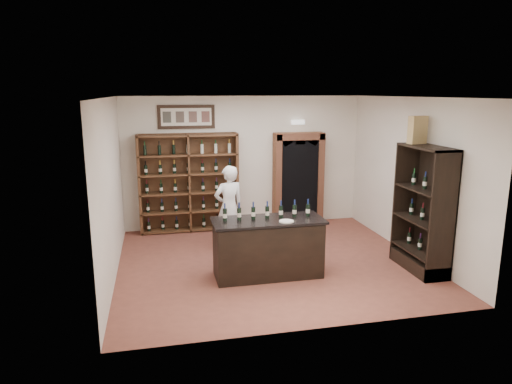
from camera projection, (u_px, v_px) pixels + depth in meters
floor at (270, 262)px, 8.47m from camera, size 5.50×5.50×0.00m
ceiling at (272, 97)px, 7.82m from camera, size 5.50×5.50×0.00m
wall_back at (244, 162)px, 10.53m from camera, size 5.50×0.04×3.00m
wall_left at (111, 190)px, 7.57m from camera, size 0.04×5.00×3.00m
wall_right at (410, 177)px, 8.72m from camera, size 0.04×5.00×3.00m
wine_shelf at (189, 183)px, 10.18m from camera, size 2.20×0.38×2.20m
framed_picture at (186, 117)px, 10.00m from camera, size 1.25×0.04×0.52m
arched_doorway at (298, 177)px, 10.71m from camera, size 1.17×0.35×2.17m
emergency_light at (298, 122)px, 10.52m from camera, size 0.30×0.10×0.10m
tasting_counter at (268, 248)px, 7.75m from camera, size 1.88×0.78×1.00m
counter_bottle_0 at (225, 215)px, 7.53m from camera, size 0.07×0.07×0.30m
counter_bottle_1 at (239, 214)px, 7.58m from camera, size 0.07×0.07×0.30m
counter_bottle_2 at (253, 213)px, 7.63m from camera, size 0.07×0.07×0.30m
counter_bottle_3 at (267, 212)px, 7.68m from camera, size 0.07×0.07×0.30m
counter_bottle_4 at (281, 211)px, 7.73m from camera, size 0.07×0.07×0.30m
counter_bottle_5 at (294, 211)px, 7.78m from camera, size 0.07×0.07×0.30m
counter_bottle_6 at (308, 210)px, 7.83m from camera, size 0.07×0.07×0.30m
side_cabinet at (423, 228)px, 7.98m from camera, size 0.48×1.20×2.20m
shopkeeper at (229, 207)px, 9.07m from camera, size 0.70×0.55×1.68m
plate at (286, 221)px, 7.49m from camera, size 0.24×0.24×0.02m
wine_crate at (418, 130)px, 7.95m from camera, size 0.36×0.22×0.48m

